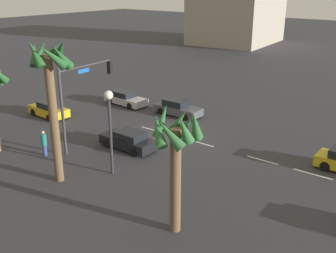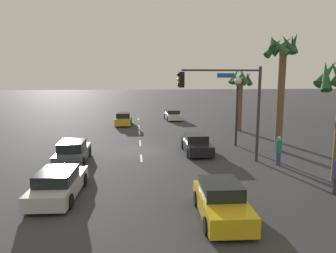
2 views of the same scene
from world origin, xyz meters
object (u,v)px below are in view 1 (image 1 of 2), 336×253
Objects in this scene: car_5 at (178,108)px; pedestrian_0 at (44,143)px; car_2 at (128,140)px; palm_tree_1 at (176,145)px; building_1 at (237,10)px; traffic_signal at (80,91)px; car_0 at (49,110)px; palm_tree_3 at (51,81)px; car_1 at (125,98)px; streetlamp at (110,116)px.

pedestrian_0 reaches higher than car_5.
car_2 is at bearing -130.12° from pedestrian_0.
palm_tree_1 is at bearing 172.55° from pedestrian_0.
car_2 is 0.25× the size of building_1.
car_2 is at bearing -150.68° from traffic_signal.
car_2 is 2.36× the size of pedestrian_0.
car_0 is 0.47× the size of palm_tree_3.
car_1 is 6.14m from car_5.
car_0 is 0.64× the size of palm_tree_1.
car_5 is 0.26× the size of building_1.
traffic_signal is at bearing 102.89° from building_1.
palm_tree_3 is (8.81, 0.08, 1.74)m from palm_tree_1.
traffic_signal is at bearing -56.59° from palm_tree_3.
car_0 is at bearing -5.64° from car_2.
palm_tree_3 is at bearing 104.30° from building_1.
car_2 is 56.81m from building_1.
building_1 reaches higher than car_1.
car_5 is 13.17m from streetlamp.
traffic_signal is 5.92m from palm_tree_3.
palm_tree_1 is (-8.90, 6.22, 3.95)m from car_2.
car_0 is 9.06m from traffic_signal.
building_1 is at bearing -71.33° from palm_tree_3.
building_1 is at bearing -67.78° from car_5.
palm_tree_1 reaches higher than pedestrian_0.
car_1 is (-2.91, -6.99, -0.03)m from car_0.
palm_tree_3 is at bearing 119.14° from car_1.
palm_tree_1 is (-11.87, 4.55, 0.34)m from traffic_signal.
pedestrian_0 is (0.87, 2.89, -3.27)m from traffic_signal.
car_2 is 0.67× the size of palm_tree_1.
pedestrian_0 reaches higher than car_2.
traffic_signal is 12.72m from palm_tree_1.
car_2 is 8.49m from palm_tree_3.
streetlamp reaches higher than car_2.
traffic_signal is 57.17m from building_1.
palm_tree_1 reaches higher than streetlamp.
car_5 is at bearing -96.52° from traffic_signal.
palm_tree_3 reaches higher than car_1.
palm_tree_3 is (-3.92, 1.74, 5.35)m from pedestrian_0.
pedestrian_0 is at bearing 49.88° from car_2.
palm_tree_1 is (-6.94, 2.57, 0.68)m from streetlamp.
car_2 is 0.98× the size of car_5.
palm_tree_1 is (-12.74, 1.67, 3.61)m from pedestrian_0.
streetlamp is (-12.79, 4.72, 3.25)m from car_0.
traffic_signal is 0.71× the size of palm_tree_3.
car_2 is 0.70× the size of traffic_signal.
streetlamp is 60.68m from building_1.
car_2 is 5.28m from streetlamp.
pedestrian_0 is 0.28× the size of palm_tree_1.
traffic_signal is (1.17, 10.22, 3.58)m from car_5.
palm_tree_3 reaches higher than traffic_signal.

